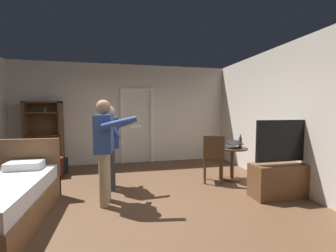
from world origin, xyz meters
The scene contains 14 objects.
ground_plane centered at (0.00, 0.00, 0.00)m, with size 6.46×6.46×0.00m, color brown.
wall_back centered at (0.00, 2.99, 1.39)m, with size 6.11×0.12×2.77m, color silver.
wall_right centered at (3.00, 0.00, 1.39)m, with size 0.12×6.11×2.77m, color silver.
doorway_frame centered at (0.33, 2.91, 1.22)m, with size 0.93×0.08×2.13m.
bookshelf centered at (-2.06, 2.77, 0.93)m, with size 0.87×0.32×1.72m.
tv_flatscreen centered at (2.64, -0.19, 0.39)m, with size 1.27×0.40×1.34m.
side_table centered at (2.18, 0.86, 0.47)m, with size 0.64×0.64×0.70m.
laptop centered at (2.16, 0.81, 0.75)m, with size 0.37×0.38×0.16m.
bottle_on_table centered at (2.32, 0.78, 0.82)m, with size 0.06×0.06×0.29m.
wooden_chair centered at (1.69, 0.75, 0.54)m, with size 0.54×0.54×0.99m.
person_blue_shirt centered at (-0.42, 0.19, 0.97)m, with size 0.70×0.63×1.66m.
person_striped_shirt centered at (-0.36, 0.92, 0.92)m, with size 0.68×0.65×1.59m.
suitcase_dark centered at (-1.67, 2.14, 0.19)m, with size 0.49×0.32×0.37m, color black.
suitcase_small centered at (-1.68, 1.94, 0.22)m, with size 0.48×0.32×0.44m, color #4C1919.
Camera 1 is at (-0.20, -3.45, 1.50)m, focal length 23.81 mm.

